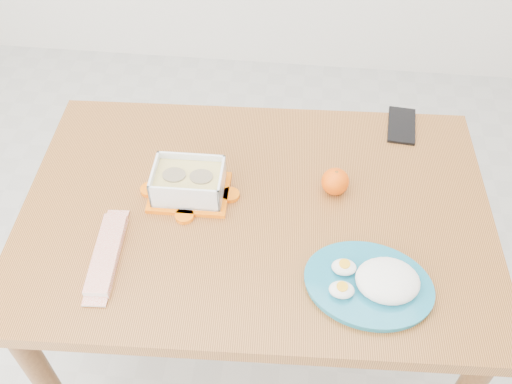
# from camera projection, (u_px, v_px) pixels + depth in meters

# --- Properties ---
(ground) EXTENTS (3.50, 3.50, 0.00)m
(ground) POSITION_uv_depth(u_px,v_px,m) (196.00, 357.00, 1.97)
(ground) COLOR #B7B7B2
(ground) RESTS_ON ground
(dining_table) EXTENTS (1.22, 0.84, 0.75)m
(dining_table) POSITION_uv_depth(u_px,v_px,m) (256.00, 233.00, 1.51)
(dining_table) COLOR #A8682F
(dining_table) RESTS_ON ground
(food_container) EXTENTS (0.20, 0.16, 0.08)m
(food_container) POSITION_uv_depth(u_px,v_px,m) (189.00, 183.00, 1.44)
(food_container) COLOR orange
(food_container) RESTS_ON dining_table
(orange_fruit) EXTENTS (0.07, 0.07, 0.07)m
(orange_fruit) POSITION_uv_depth(u_px,v_px,m) (335.00, 181.00, 1.45)
(orange_fruit) COLOR orange
(orange_fruit) RESTS_ON dining_table
(rice_plate) EXTENTS (0.33, 0.33, 0.08)m
(rice_plate) POSITION_uv_depth(u_px,v_px,m) (375.00, 282.00, 1.26)
(rice_plate) COLOR #1A7390
(rice_plate) RESTS_ON dining_table
(candy_bar) EXTENTS (0.07, 0.23, 0.02)m
(candy_bar) POSITION_uv_depth(u_px,v_px,m) (107.00, 254.00, 1.33)
(candy_bar) COLOR red
(candy_bar) RESTS_ON dining_table
(smartphone) EXTENTS (0.09, 0.16, 0.01)m
(smartphone) POSITION_uv_depth(u_px,v_px,m) (402.00, 125.00, 1.64)
(smartphone) COLOR black
(smartphone) RESTS_ON dining_table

